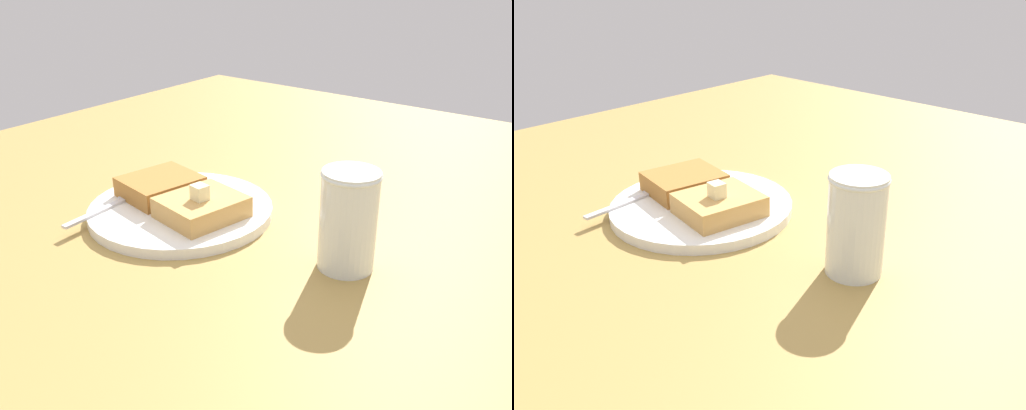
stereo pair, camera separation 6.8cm
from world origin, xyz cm
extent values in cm
cube|color=#A28142|center=(0.00, 0.00, 1.04)|extent=(125.73, 125.73, 2.08)
cylinder|color=white|center=(8.18, 8.99, 2.76)|extent=(24.40, 24.40, 1.36)
torus|color=#34323A|center=(8.18, 8.99, 3.04)|extent=(24.40, 24.40, 0.80)
cube|color=tan|center=(3.61, 9.84, 4.78)|extent=(10.20, 11.14, 2.68)
cube|color=#A76D2F|center=(12.75, 8.14, 4.78)|extent=(10.20, 11.14, 2.68)
cube|color=beige|center=(3.34, 10.39, 7.08)|extent=(2.20, 2.05, 1.92)
cube|color=silver|center=(15.08, 17.58, 3.62)|extent=(1.43, 10.03, 0.36)
cube|color=silver|center=(15.42, 11.19, 3.62)|extent=(2.35, 2.91, 0.36)
cube|color=silver|center=(16.40, 8.23, 3.62)|extent=(0.49, 3.21, 0.36)
cube|color=silver|center=(15.85, 8.21, 3.62)|extent=(0.49, 3.21, 0.36)
cube|color=silver|center=(15.30, 8.18, 3.62)|extent=(0.49, 3.21, 0.36)
cube|color=silver|center=(14.76, 8.15, 3.62)|extent=(0.49, 3.21, 0.36)
cylinder|color=#39150A|center=(-15.86, 7.63, 6.34)|extent=(5.80, 5.80, 8.52)
cylinder|color=silver|center=(-15.86, 7.63, 7.80)|extent=(6.30, 6.30, 11.45)
torus|color=silver|center=(-15.86, 7.63, 13.08)|extent=(6.55, 6.55, 0.50)
camera|label=1|loc=(-41.29, 57.90, 35.01)|focal=40.00mm
camera|label=2|loc=(-46.50, 53.50, 35.01)|focal=40.00mm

